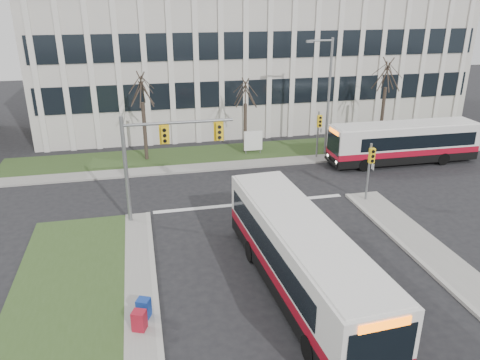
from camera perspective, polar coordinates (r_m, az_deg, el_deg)
The scene contains 16 objects.
ground at distance 22.32m, azimuth 6.37°, elevation -11.44°, with size 120.00×120.00×0.00m, color black.
sidewalk_cross at distance 36.77m, azimuth 6.25°, elevation 2.34°, with size 44.00×1.60×0.14m, color #9E9B93.
building_lawn at distance 39.30m, azimuth 4.96°, elevation 3.65°, with size 44.00×5.00×0.12m, color #334B20.
office_building at distance 49.34m, azimuth 0.94°, elevation 14.48°, with size 40.00×16.00×12.00m, color beige.
mast_arm_signal at distance 26.01m, azimuth -10.24°, elevation 3.65°, with size 6.11×0.38×6.20m.
signal_pole_near at distance 29.64m, azimuth 15.57°, elevation 1.85°, with size 0.34×0.39×3.80m.
signal_pole_far at distance 36.98m, azimuth 9.56°, elevation 6.23°, with size 0.34×0.39×3.80m.
streetlight at distance 37.42m, azimuth 10.56°, elevation 10.58°, with size 2.15×0.25×9.20m.
directory_sign at distance 37.85m, azimuth 1.61°, elevation 4.78°, with size 1.50×0.12×2.00m.
tree_left at distance 36.23m, azimuth -11.90°, elevation 10.64°, with size 1.80×1.80×7.70m.
tree_mid at distance 37.49m, azimuth 0.65°, elevation 10.48°, with size 1.80×1.80×6.82m.
tree_right at distance 41.52m, azimuth 17.45°, elevation 12.04°, with size 1.80×1.80×8.25m.
bus_main at distance 20.32m, azimuth 7.37°, elevation -9.60°, with size 2.69×12.43×3.31m, color silver, non-canonical shape.
bus_cross at distance 38.01m, azimuth 19.27°, elevation 4.19°, with size 2.49×11.47×3.06m, color silver, non-canonical shape.
newspaper_box_blue at distance 19.69m, azimuth -11.63°, elevation -15.19°, with size 0.50×0.45×0.95m, color navy.
newspaper_box_red at distance 19.10m, azimuth -12.16°, elevation -16.56°, with size 0.50×0.45×0.95m, color maroon.
Camera 1 is at (-6.41, -17.62, 12.13)m, focal length 35.00 mm.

